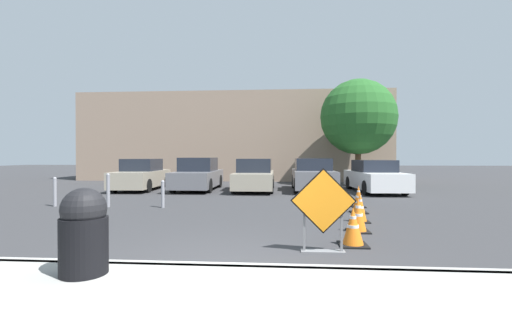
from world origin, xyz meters
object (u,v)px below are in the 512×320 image
object	(u,v)px
parked_car_third	(255,176)
traffic_cone_second	(358,215)
parked_car_fourth	(313,176)
bollard_nearest	(163,193)
bollard_third	(55,191)
traffic_cone_nearest	(353,227)
trash_bin	(84,231)
road_closed_sign	(323,207)
parked_car_nearest	(142,176)
parked_car_fifth	(374,177)
traffic_cone_fourth	(359,202)
traffic_cone_third	(360,208)
bollard_second	(108,189)
parked_car_second	(198,175)
traffic_cone_fifth	(359,197)

from	to	relation	value
parked_car_third	traffic_cone_second	bearing A→B (deg)	107.81
traffic_cone_second	parked_car_fourth	size ratio (longest dim) A/B	0.18
bollard_nearest	bollard_third	xyz separation A→B (m)	(-3.65, 0.00, 0.04)
traffic_cone_nearest	trash_bin	distance (m)	4.48
traffic_cone_second	parked_car_fourth	xyz separation A→B (m)	(-0.17, 9.01, 0.36)
road_closed_sign	parked_car_nearest	xyz separation A→B (m)	(-7.65, 10.53, -0.08)
road_closed_sign	parked_car_fourth	bearing A→B (deg)	85.76
traffic_cone_second	bollard_third	bearing A→B (deg)	161.14
traffic_cone_second	parked_car_fifth	world-z (taller)	parked_car_fifth
parked_car_nearest	parked_car_fourth	xyz separation A→B (m)	(8.44, 0.16, 0.02)
road_closed_sign	traffic_cone_fourth	size ratio (longest dim) A/B	2.33
parked_car_third	bollard_nearest	size ratio (longest dim) A/B	5.06
traffic_cone_third	bollard_second	size ratio (longest dim) A/B	0.67
traffic_cone_third	parked_car_nearest	distance (m)	11.78
traffic_cone_second	traffic_cone_fourth	world-z (taller)	traffic_cone_second
traffic_cone_fourth	parked_car_fifth	size ratio (longest dim) A/B	0.14
traffic_cone_nearest	parked_car_second	distance (m)	11.55
trash_bin	bollard_third	bearing A→B (deg)	127.06
parked_car_second	bollard_nearest	world-z (taller)	parked_car_second
road_closed_sign	parked_car_fifth	bearing A→B (deg)	70.82
road_closed_sign	bollard_nearest	world-z (taller)	road_closed_sign
traffic_cone_fourth	trash_bin	xyz separation A→B (m)	(-4.80, -5.98, 0.39)
traffic_cone_second	traffic_cone_fifth	world-z (taller)	traffic_cone_second
traffic_cone_nearest	traffic_cone_third	bearing A→B (deg)	74.46
parked_car_second	parked_car_fifth	bearing A→B (deg)	177.20
parked_car_third	road_closed_sign	bearing A→B (deg)	100.08
traffic_cone_third	bollard_third	xyz separation A→B (m)	(-9.45, 1.97, 0.15)
parked_car_fourth	bollard_nearest	distance (m)	7.94
traffic_cone_fifth	parked_car_second	distance (m)	8.49
parked_car_nearest	parked_car_second	bearing A→B (deg)	-179.24
parked_car_fifth	traffic_cone_second	bearing A→B (deg)	69.73
traffic_cone_third	parked_car_second	xyz separation A→B (m)	(-6.09, 7.84, 0.36)
parked_car_nearest	road_closed_sign	bearing A→B (deg)	123.66
traffic_cone_fourth	parked_car_fifth	bearing A→B (deg)	71.35
bollard_second	parked_car_fifth	bearing A→B (deg)	29.13
trash_bin	parked_car_third	bearing A→B (deg)	84.26
parked_car_third	parked_car_fourth	distance (m)	2.82
bollard_nearest	bollard_second	size ratio (longest dim) A/B	0.80
trash_bin	bollard_nearest	distance (m)	6.66
traffic_cone_third	trash_bin	size ratio (longest dim) A/B	0.67
road_closed_sign	traffic_cone_third	xyz separation A→B (m)	(1.26, 2.84, -0.42)
traffic_cone_fifth	road_closed_sign	bearing A→B (deg)	-108.32
parked_car_nearest	bollard_nearest	distance (m)	6.52
traffic_cone_nearest	trash_bin	xyz separation A→B (m)	(-3.87, -2.23, 0.35)
traffic_cone_fourth	traffic_cone_fifth	size ratio (longest dim) A/B	0.89
traffic_cone_nearest	traffic_cone_third	size ratio (longest dim) A/B	0.96
parked_car_fourth	bollard_nearest	bearing A→B (deg)	47.71
parked_car_fourth	bollard_third	distance (m)	10.74
parked_car_third	traffic_cone_fifth	bearing A→B (deg)	125.63
parked_car_fifth	parked_car_fourth	bearing A→B (deg)	-9.92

